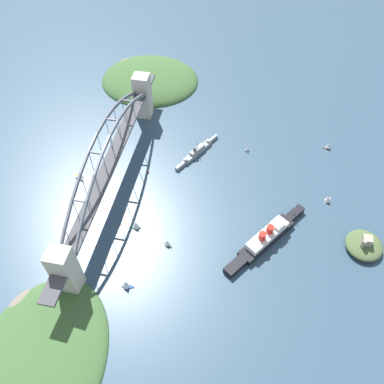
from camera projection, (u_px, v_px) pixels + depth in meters
name	position (u px, v px, depth m)	size (l,w,h in m)	color
ground_plane	(115.00, 185.00, 404.03)	(1400.00, 1400.00, 0.00)	#334C60
harbor_arch_bridge	(111.00, 165.00, 380.59)	(291.89, 17.82, 71.22)	beige
headland_west_shore	(149.00, 80.00, 519.46)	(112.68, 126.37, 28.71)	#3D6033
headland_east_shore	(35.00, 365.00, 293.14)	(146.09, 102.01, 18.14)	#3D6033
ocean_liner	(266.00, 237.00, 357.10)	(88.59, 67.75, 19.86)	black
naval_cruiser	(197.00, 152.00, 430.39)	(61.16, 36.51, 17.75)	gray
fort_island_mid_harbor	(364.00, 245.00, 353.22)	(33.81, 32.77, 17.27)	#4C6038
seaplane_taxiing_near_bridge	(79.00, 176.00, 408.87)	(7.90, 10.65, 5.10)	#B7B7B2
small_boat_0	(136.00, 225.00, 367.50)	(6.04, 10.55, 9.65)	#2D6B3D
small_boat_1	(126.00, 284.00, 328.76)	(6.30, 10.31, 11.43)	#234C8C
small_boat_2	(328.00, 198.00, 387.22)	(9.44, 7.75, 10.05)	silver
small_boat_3	(167.00, 243.00, 355.81)	(6.06, 7.89, 8.46)	black
small_boat_4	(247.00, 148.00, 433.33)	(7.69, 5.57, 7.27)	#234C8C
small_boat_5	(329.00, 145.00, 434.94)	(5.52, 9.35, 9.70)	brown
channel_marker_buoy	(148.00, 172.00, 414.13)	(2.20, 2.20, 2.75)	red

